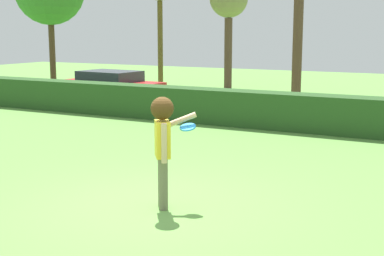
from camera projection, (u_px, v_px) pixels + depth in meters
name	position (u px, v px, depth m)	size (l,w,h in m)	color
ground_plane	(154.00, 207.00, 9.01)	(60.00, 60.00, 0.00)	#609642
person	(163.00, 136.00, 8.76)	(0.56, 0.81, 1.80)	#6B684F
frisbee	(188.00, 127.00, 8.98)	(0.26, 0.26, 0.10)	#268CE5
hedge_row	(299.00, 112.00, 15.73)	(28.27, 0.90, 1.04)	#274C1F
parked_car_red	(110.00, 85.00, 21.53)	(4.34, 2.12, 1.25)	#B21E1E
willow_tree	(229.00, 2.00, 26.12)	(1.83, 1.83, 5.19)	brown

